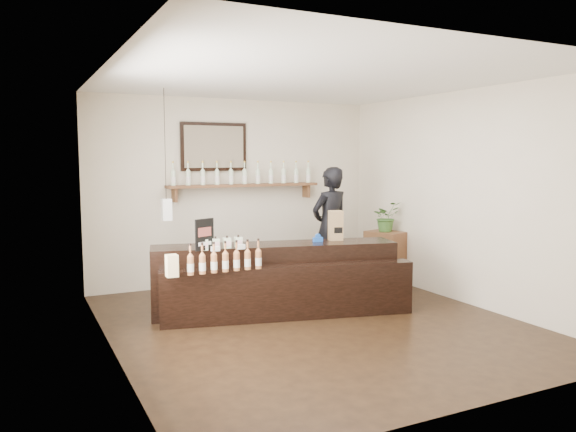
% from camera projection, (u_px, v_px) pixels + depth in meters
% --- Properties ---
extents(ground, '(5.00, 5.00, 0.00)m').
position_uv_depth(ground, '(314.00, 323.00, 6.53)').
color(ground, black).
rests_on(ground, ground).
extents(room_shell, '(5.00, 5.00, 5.00)m').
position_uv_depth(room_shell, '(314.00, 177.00, 6.36)').
color(room_shell, beige).
rests_on(room_shell, ground).
extents(back_wall_decor, '(2.66, 0.96, 1.69)m').
position_uv_depth(back_wall_decor, '(229.00, 168.00, 8.40)').
color(back_wall_decor, brown).
rests_on(back_wall_decor, ground).
extents(counter, '(3.09, 1.50, 1.00)m').
position_uv_depth(counter, '(279.00, 281.00, 6.94)').
color(counter, black).
rests_on(counter, ground).
extents(promo_sign, '(0.25, 0.12, 0.37)m').
position_uv_depth(promo_sign, '(204.00, 235.00, 6.49)').
color(promo_sign, black).
rests_on(promo_sign, counter).
extents(paper_bag, '(0.21, 0.18, 0.39)m').
position_uv_depth(paper_bag, '(336.00, 225.00, 7.27)').
color(paper_bag, olive).
rests_on(paper_bag, counter).
extents(tape_dispenser, '(0.13, 0.06, 0.11)m').
position_uv_depth(tape_dispenser, '(318.00, 239.00, 7.16)').
color(tape_dispenser, '#184BAB').
rests_on(tape_dispenser, counter).
extents(side_cabinet, '(0.55, 0.65, 0.80)m').
position_uv_depth(side_cabinet, '(385.00, 257.00, 8.58)').
color(side_cabinet, brown).
rests_on(side_cabinet, ground).
extents(potted_plant, '(0.45, 0.40, 0.45)m').
position_uv_depth(potted_plant, '(386.00, 217.00, 8.52)').
color(potted_plant, '#386327').
rests_on(potted_plant, side_cabinet).
extents(shopkeeper, '(0.82, 0.62, 2.02)m').
position_uv_depth(shopkeeper, '(330.00, 219.00, 8.31)').
color(shopkeeper, black).
rests_on(shopkeeper, ground).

